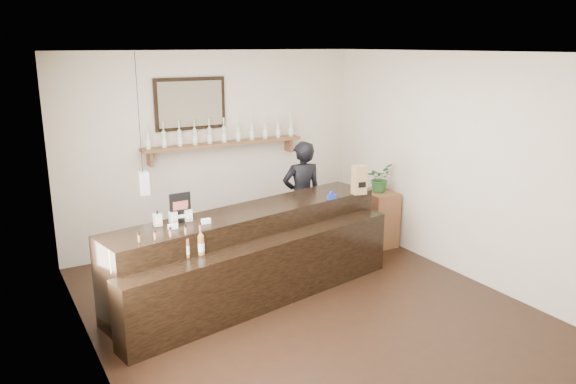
# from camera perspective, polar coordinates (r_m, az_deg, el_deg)

# --- Properties ---
(ground) EXTENTS (5.00, 5.00, 0.00)m
(ground) POSITION_cam_1_polar(r_m,az_deg,el_deg) (6.51, 1.53, -11.48)
(ground) COLOR black
(ground) RESTS_ON ground
(room_shell) EXTENTS (5.00, 5.00, 5.00)m
(room_shell) POSITION_cam_1_polar(r_m,az_deg,el_deg) (5.95, 1.64, 3.39)
(room_shell) COLOR beige
(room_shell) RESTS_ON ground
(back_wall_decor) EXTENTS (2.66, 0.96, 1.69)m
(back_wall_decor) POSITION_cam_1_polar(r_m,az_deg,el_deg) (7.98, -8.24, 6.57)
(back_wall_decor) COLOR brown
(back_wall_decor) RESTS_ON ground
(counter) EXTENTS (3.64, 1.63, 1.17)m
(counter) POSITION_cam_1_polar(r_m,az_deg,el_deg) (6.63, -3.40, -6.53)
(counter) COLOR black
(counter) RESTS_ON ground
(promo_sign) EXTENTS (0.24, 0.03, 0.33)m
(promo_sign) POSITION_cam_1_polar(r_m,az_deg,el_deg) (6.17, -10.88, -1.58)
(promo_sign) COLOR black
(promo_sign) RESTS_ON counter
(paper_bag) EXTENTS (0.19, 0.16, 0.37)m
(paper_bag) POSITION_cam_1_polar(r_m,az_deg,el_deg) (7.27, 7.25, 1.24)
(paper_bag) COLOR #9A744A
(paper_bag) RESTS_ON counter
(tape_dispenser) EXTENTS (0.13, 0.06, 0.10)m
(tape_dispenser) POSITION_cam_1_polar(r_m,az_deg,el_deg) (7.02, 4.46, -0.41)
(tape_dispenser) COLOR #16289E
(tape_dispenser) RESTS_ON counter
(side_cabinet) EXTENTS (0.42, 0.57, 0.81)m
(side_cabinet) POSITION_cam_1_polar(r_m,az_deg,el_deg) (8.35, 9.07, -2.63)
(side_cabinet) COLOR brown
(side_cabinet) RESTS_ON ground
(potted_plant) EXTENTS (0.47, 0.46, 0.40)m
(potted_plant) POSITION_cam_1_polar(r_m,az_deg,el_deg) (8.19, 9.25, 1.41)
(potted_plant) COLOR #275A24
(potted_plant) RESTS_ON side_cabinet
(shopkeeper) EXTENTS (0.71, 0.52, 1.80)m
(shopkeeper) POSITION_cam_1_polar(r_m,az_deg,el_deg) (7.88, 1.42, 0.24)
(shopkeeper) COLOR black
(shopkeeper) RESTS_ON ground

